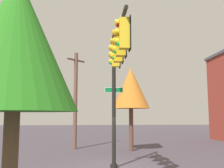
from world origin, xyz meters
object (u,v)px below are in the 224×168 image
(signal_pole_assembly, at_px, (117,62))
(utility_pole, at_px, (75,99))
(tree_near, at_px, (16,42))
(tree_mid, at_px, (131,88))

(signal_pole_assembly, distance_m, utility_pole, 9.97)
(tree_near, bearing_deg, utility_pole, 178.59)
(signal_pole_assembly, distance_m, tree_near, 6.21)
(signal_pole_assembly, relative_size, tree_mid, 1.09)
(signal_pole_assembly, height_order, tree_near, signal_pole_assembly)
(utility_pole, bearing_deg, signal_pole_assembly, 13.94)
(utility_pole, relative_size, tree_near, 1.34)
(signal_pole_assembly, bearing_deg, utility_pole, -166.06)
(signal_pole_assembly, height_order, utility_pole, utility_pole)
(tree_mid, bearing_deg, signal_pole_assembly, -12.82)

